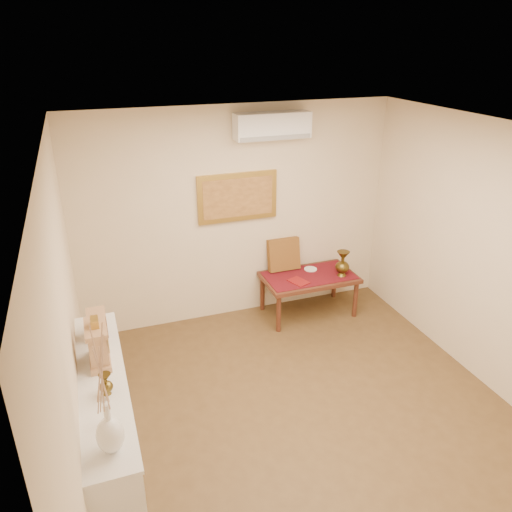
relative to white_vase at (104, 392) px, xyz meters
name	(u,v)px	position (x,y,z in m)	size (l,w,h in m)	color
floor	(310,421)	(1.81, 0.78, -1.45)	(4.50, 4.50, 0.00)	brown
ceiling	(326,139)	(1.81, 0.78, 1.25)	(4.50, 4.50, 0.00)	white
wall_back	(237,216)	(1.81, 3.03, -0.10)	(4.00, 0.02, 2.70)	beige
wall_left	(70,343)	(-0.19, 0.78, -0.10)	(0.02, 4.50, 2.70)	beige
wall_right	(502,265)	(3.81, 0.78, -0.10)	(0.02, 4.50, 2.70)	beige
white_vase	(104,392)	(0.00, 0.00, 0.00)	(0.18, 0.18, 0.93)	white
candlestick	(105,412)	(-0.01, 0.26, -0.36)	(0.10, 0.10, 0.20)	silver
brass_urn_small	(105,381)	(0.01, 0.58, -0.35)	(0.10, 0.10, 0.23)	brown
table_cloth	(309,275)	(2.66, 2.66, -0.89)	(1.14, 0.59, 0.01)	maroon
brass_urn_tall	(343,261)	(3.05, 2.51, -0.68)	(0.18, 0.18, 0.41)	brown
plate	(311,269)	(2.74, 2.80, -0.88)	(0.17, 0.17, 0.01)	white
menu	(299,282)	(2.45, 2.52, -0.88)	(0.18, 0.25, 0.01)	maroon
cushion	(284,254)	(2.41, 2.94, -0.67)	(0.43, 0.10, 0.43)	#592211
display_ledge	(109,428)	(-0.02, 0.78, -0.95)	(0.37, 2.02, 0.98)	silver
mantel_clock	(98,344)	(-0.01, 1.00, -0.29)	(0.17, 0.36, 0.41)	tan
wooden_chest	(97,324)	(0.00, 1.40, -0.34)	(0.16, 0.21, 0.24)	tan
low_table	(309,280)	(2.66, 2.66, -0.96)	(1.20, 0.70, 0.55)	#542819
painting	(238,197)	(1.81, 3.00, 0.15)	(1.00, 0.06, 0.60)	#B28E39
ac_unit	(272,126)	(2.21, 2.89, 1.00)	(0.90, 0.25, 0.30)	white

